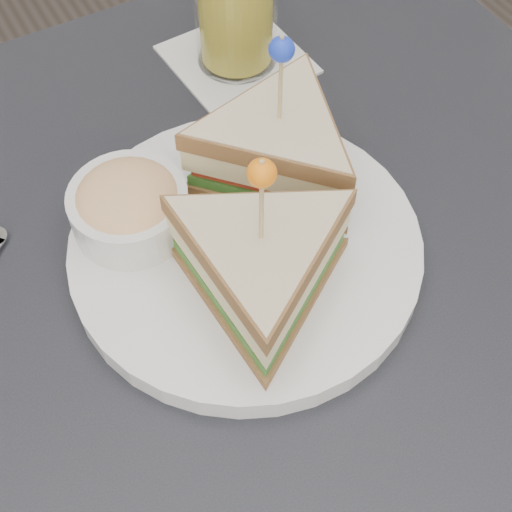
% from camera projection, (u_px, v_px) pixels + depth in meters
% --- Properties ---
extents(table, '(0.80, 0.80, 0.75)m').
position_uv_depth(table, '(252.00, 353.00, 0.61)').
color(table, black).
rests_on(table, ground).
extents(plate_meal, '(0.31, 0.30, 0.16)m').
position_uv_depth(plate_meal, '(250.00, 214.00, 0.54)').
color(plate_meal, white).
rests_on(plate_meal, table).
extents(drink_set, '(0.13, 0.13, 0.16)m').
position_uv_depth(drink_set, '(235.00, 0.00, 0.66)').
color(drink_set, silver).
rests_on(drink_set, table).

